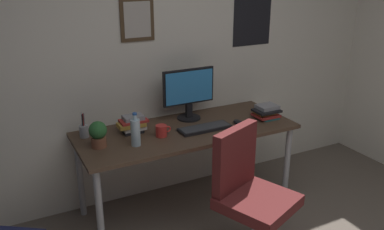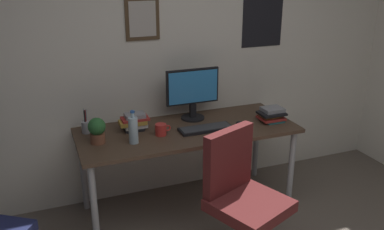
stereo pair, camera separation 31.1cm
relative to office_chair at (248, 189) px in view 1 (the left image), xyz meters
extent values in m
cube|color=silver|center=(-0.02, 1.17, 0.77)|extent=(4.40, 0.08, 2.60)
cube|color=#4C3823|center=(-0.34, 1.13, 1.04)|extent=(0.28, 0.02, 0.34)
cube|color=beige|center=(-0.34, 1.12, 1.04)|extent=(0.22, 0.00, 0.28)
cube|color=black|center=(0.76, 1.13, 1.02)|extent=(0.40, 0.01, 0.56)
cube|color=#4C3828|center=(-0.11, 0.74, 0.19)|extent=(1.76, 0.71, 0.03)
cylinder|color=#9EA0A5|center=(-0.93, 0.44, -0.18)|extent=(0.05, 0.05, 0.70)
cylinder|color=#9EA0A5|center=(0.71, 0.44, -0.18)|extent=(0.05, 0.05, 0.70)
cylinder|color=#9EA0A5|center=(-0.93, 1.03, -0.18)|extent=(0.05, 0.05, 0.70)
cylinder|color=#9EA0A5|center=(0.71, 1.03, -0.18)|extent=(0.05, 0.05, 0.70)
cube|color=#591E1E|center=(0.03, -0.07, -0.07)|extent=(0.60, 0.60, 0.08)
cube|color=#591E1E|center=(-0.05, 0.11, 0.20)|extent=(0.42, 0.22, 0.45)
cylinder|color=black|center=(0.01, 0.93, 0.21)|extent=(0.20, 0.20, 0.01)
cube|color=black|center=(0.01, 0.93, 0.28)|extent=(0.05, 0.04, 0.12)
cube|color=black|center=(0.01, 0.94, 0.49)|extent=(0.46, 0.02, 0.30)
cube|color=#338CD8|center=(0.01, 0.92, 0.49)|extent=(0.43, 0.00, 0.27)
cube|color=black|center=(0.02, 0.65, 0.21)|extent=(0.43, 0.15, 0.02)
cube|color=#38383A|center=(0.02, 0.65, 0.23)|extent=(0.41, 0.13, 0.00)
ellipsoid|color=black|center=(0.32, 0.63, 0.22)|extent=(0.06, 0.11, 0.04)
cylinder|color=silver|center=(-0.58, 0.62, 0.30)|extent=(0.07, 0.07, 0.20)
cylinder|color=silver|center=(-0.58, 0.62, 0.42)|extent=(0.03, 0.03, 0.04)
cylinder|color=#2659B2|center=(-0.58, 0.62, 0.45)|extent=(0.03, 0.03, 0.01)
cylinder|color=red|center=(-0.35, 0.69, 0.25)|extent=(0.09, 0.09, 0.09)
torus|color=red|center=(-0.29, 0.69, 0.25)|extent=(0.05, 0.01, 0.05)
cylinder|color=brown|center=(-0.83, 0.72, 0.24)|extent=(0.11, 0.11, 0.07)
sphere|color=#2D6B33|center=(-0.83, 0.72, 0.33)|extent=(0.13, 0.13, 0.13)
ellipsoid|color=#287A38|center=(-0.86, 0.74, 0.34)|extent=(0.07, 0.08, 0.02)
ellipsoid|color=#287A38|center=(-0.80, 0.74, 0.35)|extent=(0.07, 0.08, 0.02)
ellipsoid|color=#287A38|center=(-0.85, 0.68, 0.34)|extent=(0.08, 0.07, 0.02)
cylinder|color=#9EA0A5|center=(-0.88, 0.94, 0.25)|extent=(0.07, 0.07, 0.09)
cylinder|color=#263FBF|center=(-0.88, 0.95, 0.33)|extent=(0.01, 0.01, 0.13)
cylinder|color=red|center=(-0.87, 0.94, 0.33)|extent=(0.01, 0.01, 0.13)
cylinder|color=black|center=(-0.88, 0.93, 0.33)|extent=(0.01, 0.01, 0.13)
cylinder|color=#9EA0A5|center=(-0.87, 0.94, 0.33)|extent=(0.01, 0.03, 0.14)
cylinder|color=#9EA0A5|center=(-0.89, 0.94, 0.33)|extent=(0.01, 0.02, 0.14)
cube|color=black|center=(-0.52, 0.87, 0.21)|extent=(0.15, 0.13, 0.02)
cube|color=silver|center=(-0.50, 0.88, 0.24)|extent=(0.18, 0.13, 0.03)
cube|color=gold|center=(-0.52, 0.87, 0.27)|extent=(0.21, 0.12, 0.03)
cube|color=#B22D28|center=(-0.50, 0.87, 0.29)|extent=(0.22, 0.13, 0.02)
cube|color=gray|center=(-0.50, 0.88, 0.32)|extent=(0.16, 0.11, 0.03)
cube|color=#26727A|center=(0.62, 0.64, 0.21)|extent=(0.15, 0.16, 0.02)
cube|color=#B22D28|center=(0.61, 0.64, 0.23)|extent=(0.20, 0.17, 0.02)
cube|color=gold|center=(0.60, 0.66, 0.25)|extent=(0.16, 0.14, 0.03)
cube|color=black|center=(0.61, 0.63, 0.27)|extent=(0.21, 0.16, 0.02)
cube|color=gray|center=(0.63, 0.66, 0.30)|extent=(0.17, 0.14, 0.03)
camera|label=1|loc=(-1.47, -2.03, 1.46)|focal=38.69mm
camera|label=2|loc=(-1.19, -2.16, 1.46)|focal=38.69mm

